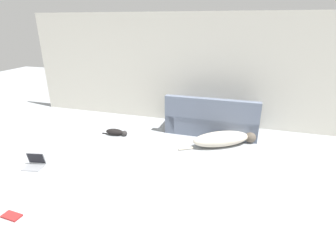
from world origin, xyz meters
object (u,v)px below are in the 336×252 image
object	(u,v)px
couch	(212,120)
cat	(116,132)
book_red	(12,216)
dog	(224,139)
laptop_open	(35,162)

from	to	relation	value
couch	cat	bearing A→B (deg)	21.83
book_red	dog	bearing A→B (deg)	50.55
cat	dog	bearing A→B (deg)	0.23
dog	book_red	xyz separation A→B (m)	(-2.30, -2.79, -0.13)
cat	laptop_open	distance (m)	1.69
cat	laptop_open	xyz separation A→B (m)	(-0.69, -1.55, 0.01)
couch	laptop_open	distance (m)	3.47
dog	cat	bearing A→B (deg)	153.08
dog	laptop_open	distance (m)	3.38
dog	cat	distance (m)	2.23
laptop_open	book_red	size ratio (longest dim) A/B	1.40
cat	laptop_open	world-z (taller)	laptop_open
couch	cat	size ratio (longest dim) A/B	3.34
dog	cat	world-z (taller)	dog
dog	laptop_open	world-z (taller)	dog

